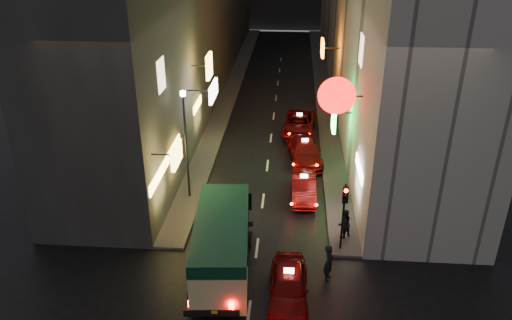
% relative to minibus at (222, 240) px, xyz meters
% --- Properties ---
extents(sidewalk_left, '(1.50, 52.00, 0.15)m').
position_rel_minibus_xyz_m(sidewalk_left, '(-2.85, 27.42, -1.68)').
color(sidewalk_left, '#4D4A48').
rests_on(sidewalk_left, ground).
extents(sidewalk_right, '(1.50, 52.00, 0.15)m').
position_rel_minibus_xyz_m(sidewalk_right, '(5.65, 27.42, -1.68)').
color(sidewalk_right, '#4D4A48').
rests_on(sidewalk_right, ground).
extents(minibus, '(2.78, 6.63, 2.78)m').
position_rel_minibus_xyz_m(minibus, '(0.00, 0.00, 0.00)').
color(minibus, '#EDDE94').
rests_on(minibus, ground).
extents(taxi_near, '(2.12, 5.09, 1.78)m').
position_rel_minibus_xyz_m(taxi_near, '(2.96, -1.55, -0.95)').
color(taxi_near, '#6B0909').
rests_on(taxi_near, ground).
extents(taxi_second, '(1.99, 4.68, 1.65)m').
position_rel_minibus_xyz_m(taxi_second, '(3.67, 7.04, -1.02)').
color(taxi_second, '#6B0909').
rests_on(taxi_second, ground).
extents(taxi_third, '(2.75, 5.33, 1.79)m').
position_rel_minibus_xyz_m(taxi_third, '(3.77, 11.84, -0.94)').
color(taxi_third, '#6B0909').
rests_on(taxi_third, ground).
extents(taxi_far, '(2.46, 5.10, 1.74)m').
position_rel_minibus_xyz_m(taxi_far, '(3.41, 16.64, -0.97)').
color(taxi_far, '#6B0909').
rests_on(taxi_far, ground).
extents(pedestrian_crossing, '(0.58, 0.74, 1.99)m').
position_rel_minibus_xyz_m(pedestrian_crossing, '(4.70, -0.11, -0.76)').
color(pedestrian_crossing, black).
rests_on(pedestrian_crossing, ground).
extents(pedestrian_sidewalk, '(0.77, 0.72, 1.74)m').
position_rel_minibus_xyz_m(pedestrian_sidewalk, '(5.60, 3.00, -0.74)').
color(pedestrian_sidewalk, black).
rests_on(pedestrian_sidewalk, sidewalk_right).
extents(traffic_light, '(0.26, 0.43, 3.50)m').
position_rel_minibus_xyz_m(traffic_light, '(5.40, 1.90, 0.93)').
color(traffic_light, black).
rests_on(traffic_light, sidewalk_right).
extents(lamp_post, '(0.28, 0.28, 6.22)m').
position_rel_minibus_xyz_m(lamp_post, '(-2.80, 6.42, 1.97)').
color(lamp_post, black).
rests_on(lamp_post, sidewalk_left).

